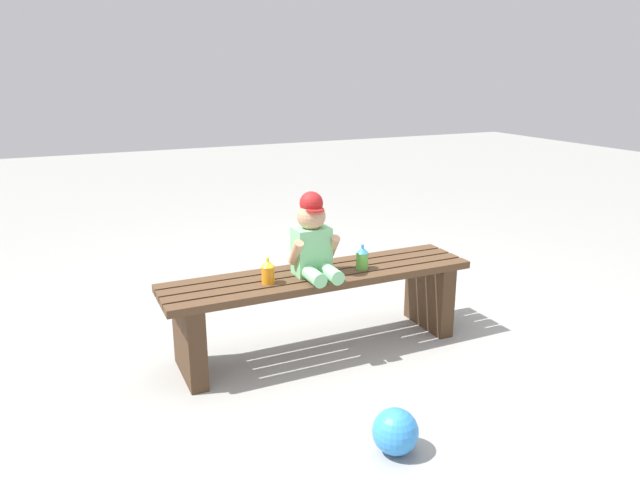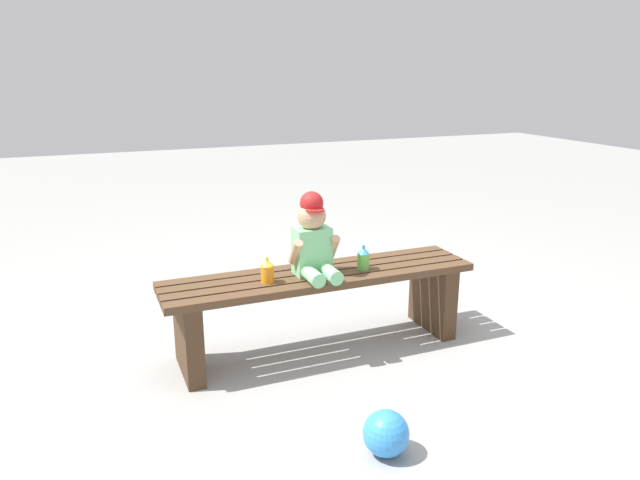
% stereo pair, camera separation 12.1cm
% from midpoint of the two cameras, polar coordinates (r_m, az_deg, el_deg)
% --- Properties ---
extents(ground_plane, '(16.00, 16.00, 0.00)m').
position_cam_midpoint_polar(ground_plane, '(3.05, -1.17, -10.38)').
color(ground_plane, '#999993').
extents(park_bench, '(1.55, 0.35, 0.41)m').
position_cam_midpoint_polar(park_bench, '(2.94, -1.21, -5.53)').
color(park_bench, '#513823').
rests_on(park_bench, ground_plane).
extents(child_figure, '(0.23, 0.27, 0.40)m').
position_cam_midpoint_polar(child_figure, '(2.80, -1.89, 0.03)').
color(child_figure, '#7FCC8C').
rests_on(child_figure, park_bench).
extents(sippy_cup_left, '(0.06, 0.06, 0.12)m').
position_cam_midpoint_polar(sippy_cup_left, '(2.74, -6.29, -3.03)').
color(sippy_cup_left, orange).
rests_on(sippy_cup_left, park_bench).
extents(sippy_cup_right, '(0.06, 0.06, 0.12)m').
position_cam_midpoint_polar(sippy_cup_right, '(2.93, 2.91, -1.70)').
color(sippy_cup_right, '#66CC4C').
rests_on(sippy_cup_right, park_bench).
extents(toy_ball, '(0.17, 0.17, 0.17)m').
position_cam_midpoint_polar(toy_ball, '(2.29, 5.69, -17.86)').
color(toy_ball, '#338CE5').
rests_on(toy_ball, ground_plane).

